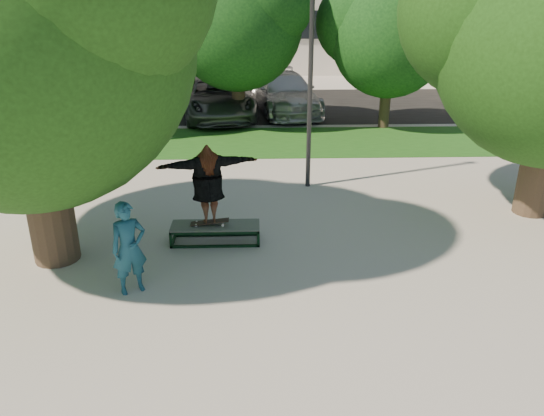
{
  "coord_description": "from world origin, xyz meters",
  "views": [
    {
      "loc": [
        -0.36,
        -8.22,
        4.76
      ],
      "look_at": [
        -0.09,
        0.6,
        1.17
      ],
      "focal_mm": 35.0,
      "sensor_mm": 36.0,
      "label": 1
    }
  ],
  "objects_px": {
    "car_silver_a": "(74,98)",
    "car_grey": "(215,98)",
    "grind_box": "(216,233)",
    "car_dark": "(154,86)",
    "car_silver_b": "(284,93)",
    "tree_left": "(14,15)",
    "bystander": "(129,248)",
    "lamppost": "(311,64)"
  },
  "relations": [
    {
      "from": "car_silver_a",
      "to": "car_grey",
      "type": "height_order",
      "value": "car_grey"
    },
    {
      "from": "grind_box",
      "to": "car_silver_a",
      "type": "relative_size",
      "value": 0.42
    },
    {
      "from": "car_dark",
      "to": "car_silver_b",
      "type": "bearing_deg",
      "value": -21.92
    },
    {
      "from": "car_dark",
      "to": "car_grey",
      "type": "distance_m",
      "value": 4.24
    },
    {
      "from": "car_silver_a",
      "to": "car_silver_b",
      "type": "height_order",
      "value": "car_silver_b"
    },
    {
      "from": "tree_left",
      "to": "car_silver_a",
      "type": "bearing_deg",
      "value": 105.48
    },
    {
      "from": "car_grey",
      "to": "car_silver_b",
      "type": "bearing_deg",
      "value": 5.41
    },
    {
      "from": "tree_left",
      "to": "car_grey",
      "type": "xyz_separation_m",
      "value": [
        2.29,
        12.41,
        -3.62
      ]
    },
    {
      "from": "car_grey",
      "to": "car_silver_a",
      "type": "bearing_deg",
      "value": 164.12
    },
    {
      "from": "tree_left",
      "to": "grind_box",
      "type": "xyz_separation_m",
      "value": [
        3.08,
        0.57,
        -4.23
      ]
    },
    {
      "from": "bystander",
      "to": "car_silver_b",
      "type": "bearing_deg",
      "value": 47.33
    },
    {
      "from": "car_silver_b",
      "to": "car_grey",
      "type": "bearing_deg",
      "value": -173.1
    },
    {
      "from": "grind_box",
      "to": "bystander",
      "type": "relative_size",
      "value": 1.11
    },
    {
      "from": "grind_box",
      "to": "car_silver_a",
      "type": "bearing_deg",
      "value": 118.42
    },
    {
      "from": "bystander",
      "to": "car_dark",
      "type": "distance_m",
      "value": 16.92
    },
    {
      "from": "car_dark",
      "to": "car_silver_b",
      "type": "relative_size",
      "value": 0.85
    },
    {
      "from": "bystander",
      "to": "car_silver_b",
      "type": "distance_m",
      "value": 14.99
    },
    {
      "from": "grind_box",
      "to": "car_dark",
      "type": "distance_m",
      "value": 15.32
    },
    {
      "from": "tree_left",
      "to": "grind_box",
      "type": "height_order",
      "value": "tree_left"
    },
    {
      "from": "tree_left",
      "to": "lamppost",
      "type": "xyz_separation_m",
      "value": [
        5.29,
        3.91,
        -1.27
      ]
    },
    {
      "from": "bystander",
      "to": "car_dark",
      "type": "height_order",
      "value": "bystander"
    },
    {
      "from": "car_silver_a",
      "to": "lamppost",
      "type": "bearing_deg",
      "value": -47.87
    },
    {
      "from": "bystander",
      "to": "car_grey",
      "type": "bearing_deg",
      "value": 58.26
    },
    {
      "from": "lamppost",
      "to": "bystander",
      "type": "bearing_deg",
      "value": -123.79
    },
    {
      "from": "tree_left",
      "to": "car_silver_b",
      "type": "xyz_separation_m",
      "value": [
        5.17,
        13.28,
        -3.6
      ]
    },
    {
      "from": "grind_box",
      "to": "tree_left",
      "type": "bearing_deg",
      "value": -169.45
    },
    {
      "from": "car_grey",
      "to": "car_silver_b",
      "type": "height_order",
      "value": "car_silver_b"
    },
    {
      "from": "tree_left",
      "to": "car_silver_a",
      "type": "height_order",
      "value": "tree_left"
    },
    {
      "from": "tree_left",
      "to": "car_silver_a",
      "type": "distance_m",
      "value": 13.83
    },
    {
      "from": "car_grey",
      "to": "car_dark",
      "type": "bearing_deg",
      "value": 123.46
    },
    {
      "from": "lamppost",
      "to": "car_silver_a",
      "type": "height_order",
      "value": "lamppost"
    },
    {
      "from": "car_silver_b",
      "to": "car_silver_a",
      "type": "bearing_deg",
      "value": 172.79
    },
    {
      "from": "tree_left",
      "to": "car_grey",
      "type": "relative_size",
      "value": 1.23
    },
    {
      "from": "grind_box",
      "to": "car_grey",
      "type": "xyz_separation_m",
      "value": [
        -0.79,
        11.83,
        0.62
      ]
    },
    {
      "from": "grind_box",
      "to": "car_grey",
      "type": "distance_m",
      "value": 11.87
    },
    {
      "from": "car_dark",
      "to": "car_silver_b",
      "type": "height_order",
      "value": "car_silver_b"
    },
    {
      "from": "grind_box",
      "to": "lamppost",
      "type": "bearing_deg",
      "value": 56.45
    },
    {
      "from": "tree_left",
      "to": "grind_box",
      "type": "relative_size",
      "value": 3.95
    },
    {
      "from": "bystander",
      "to": "car_dark",
      "type": "relative_size",
      "value": 0.34
    },
    {
      "from": "tree_left",
      "to": "grind_box",
      "type": "bearing_deg",
      "value": 10.55
    },
    {
      "from": "grind_box",
      "to": "car_silver_b",
      "type": "distance_m",
      "value": 12.89
    },
    {
      "from": "tree_left",
      "to": "car_dark",
      "type": "bearing_deg",
      "value": 92.63
    }
  ]
}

